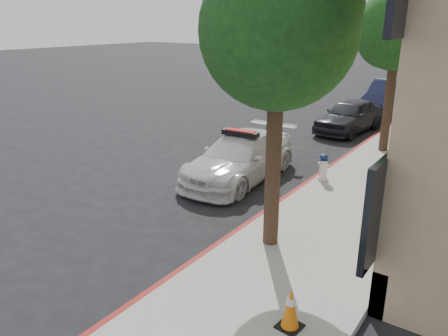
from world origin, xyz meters
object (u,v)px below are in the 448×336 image
at_px(parked_car_mid, 350,116).
at_px(traffic_cone, 291,309).
at_px(fire_hydrant, 323,167).
at_px(police_car, 240,157).
at_px(parked_car_far, 390,98).

height_order(parked_car_mid, traffic_cone, parked_car_mid).
bearing_deg(fire_hydrant, traffic_cone, -62.43).
height_order(police_car, fire_hydrant, police_car).
relative_size(police_car, traffic_cone, 7.06).
xyz_separation_m(fire_hydrant, traffic_cone, (2.05, -6.14, -0.05)).
relative_size(fire_hydrant, traffic_cone, 1.16).
xyz_separation_m(parked_car_mid, fire_hydrant, (1.53, -6.44, -0.15)).
distance_m(fire_hydrant, traffic_cone, 6.47).
relative_size(police_car, parked_car_mid, 1.16).
xyz_separation_m(parked_car_far, fire_hydrant, (1.15, -10.98, -0.30)).
bearing_deg(traffic_cone, fire_hydrant, 108.44).
xyz_separation_m(police_car, traffic_cone, (4.23, -5.23, -0.19)).
xyz_separation_m(police_car, parked_car_far, (1.03, 11.88, 0.16)).
height_order(police_car, parked_car_mid, police_car).
height_order(parked_car_far, traffic_cone, parked_car_far).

